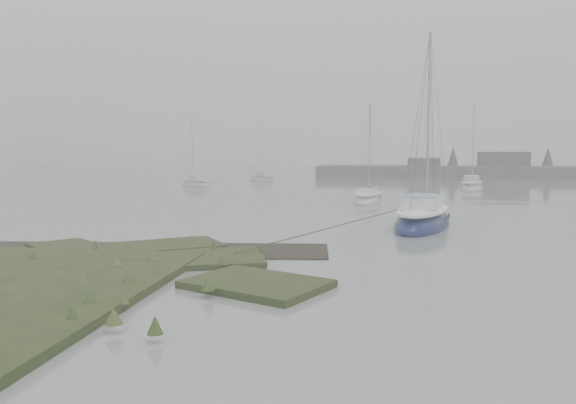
{
  "coord_description": "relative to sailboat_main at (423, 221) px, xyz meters",
  "views": [
    {
      "loc": [
        3.51,
        -14.73,
        3.65
      ],
      "look_at": [
        0.56,
        4.56,
        1.8
      ],
      "focal_mm": 35.0,
      "sensor_mm": 36.0,
      "label": 1
    }
  ],
  "objects": [
    {
      "name": "sailboat_white",
      "position": [
        -2.7,
        11.94,
        -0.08
      ],
      "size": [
        2.37,
        5.43,
        7.42
      ],
      "rotation": [
        0.0,
        0.0,
        -0.13
      ],
      "color": "silver",
      "rests_on": "ground"
    },
    {
      "name": "sailboat_far_a",
      "position": [
        -19.62,
        26.37,
        -0.07
      ],
      "size": [
        4.84,
        5.1,
        7.48
      ],
      "rotation": [
        0.0,
        0.0,
        0.73
      ],
      "color": "#9FA3A8",
      "rests_on": "ground"
    },
    {
      "name": "ground",
      "position": [
        -5.82,
        18.01,
        -0.31
      ],
      "size": [
        160.0,
        160.0,
        0.0
      ],
      "primitive_type": "plane",
      "color": "slate",
      "rests_on": "ground"
    },
    {
      "name": "sailboat_main",
      "position": [
        0.0,
        0.0,
        0.0
      ],
      "size": [
        3.97,
        7.33,
        9.85
      ],
      "rotation": [
        0.0,
        0.0,
        -0.25
      ],
      "color": "#0D153D",
      "rests_on": "ground"
    },
    {
      "name": "far_shoreline",
      "position": [
        21.02,
        49.91,
        0.54
      ],
      "size": [
        60.0,
        8.0,
        4.15
      ],
      "color": "#4C4F51",
      "rests_on": "ground"
    },
    {
      "name": "sailboat_far_b",
      "position": [
        6.4,
        25.42,
        -0.05
      ],
      "size": [
        3.14,
        6.11,
        8.22
      ],
      "rotation": [
        0.0,
        0.0,
        -0.22
      ],
      "color": "silver",
      "rests_on": "ground"
    },
    {
      "name": "sailboat_far_c",
      "position": [
        -15.0,
        36.74,
        -0.1
      ],
      "size": [
        4.56,
        4.45,
        6.77
      ],
      "rotation": [
        0.0,
        0.0,
        0.81
      ],
      "color": "#B3B8BC",
      "rests_on": "ground"
    }
  ]
}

